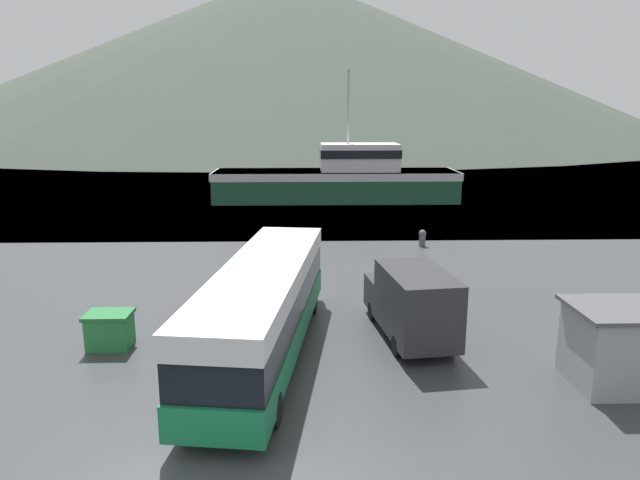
# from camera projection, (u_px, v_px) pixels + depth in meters

# --- Properties ---
(water_surface) EXTENTS (240.00, 240.00, 0.00)m
(water_surface) POSITION_uv_depth(u_px,v_px,m) (296.00, 142.00, 152.55)
(water_surface) COLOR #3D5160
(water_surface) RESTS_ON ground
(hill_backdrop) EXTENTS (230.24, 230.24, 50.77)m
(hill_backdrop) POSITION_uv_depth(u_px,v_px,m) (288.00, 56.00, 182.16)
(hill_backdrop) COLOR #3D473D
(hill_backdrop) RESTS_ON ground
(tour_bus) EXTENTS (4.04, 12.37, 3.12)m
(tour_bus) POSITION_uv_depth(u_px,v_px,m) (264.00, 305.00, 18.54)
(tour_bus) COLOR #146B3D
(tour_bus) RESTS_ON ground
(delivery_van) EXTENTS (2.70, 5.73, 2.60)m
(delivery_van) POSITION_uv_depth(u_px,v_px,m) (411.00, 302.00, 20.09)
(delivery_van) COLOR #2D2D33
(delivery_van) RESTS_ON ground
(fishing_boat) EXTENTS (21.89, 5.71, 11.53)m
(fishing_boat) POSITION_uv_depth(u_px,v_px,m) (339.00, 179.00, 51.67)
(fishing_boat) COLOR #1E5138
(fishing_boat) RESTS_ON water_surface
(storage_bin) EXTENTS (1.53, 1.20, 1.23)m
(storage_bin) POSITION_uv_depth(u_px,v_px,m) (110.00, 330.00, 19.48)
(storage_bin) COLOR #287F3D
(storage_bin) RESTS_ON ground
(dock_kiosk) EXTENTS (3.45, 2.54, 2.41)m
(dock_kiosk) POSITION_uv_depth(u_px,v_px,m) (628.00, 346.00, 16.66)
(dock_kiosk) COLOR #93999E
(dock_kiosk) RESTS_ON ground
(small_boat) EXTENTS (4.12, 7.65, 0.92)m
(small_boat) POSITION_uv_depth(u_px,v_px,m) (259.00, 187.00, 57.97)
(small_boat) COLOR #1E5138
(small_boat) RESTS_ON water_surface
(mooring_bollard) EXTENTS (0.44, 0.44, 0.99)m
(mooring_bollard) POSITION_uv_depth(u_px,v_px,m) (422.00, 237.00, 34.22)
(mooring_bollard) COLOR #4C4C51
(mooring_bollard) RESTS_ON ground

